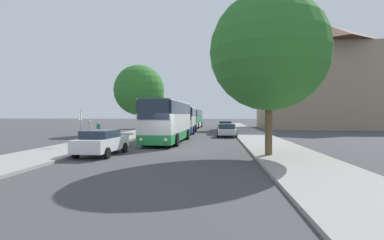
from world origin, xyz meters
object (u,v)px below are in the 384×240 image
(bus_front, at_px, (168,121))
(tree_left_far, at_px, (154,100))
(bus_middle, at_px, (185,119))
(bus_rear, at_px, (193,118))
(tree_right_near, at_px, (269,52))
(parked_car_right_far, at_px, (225,127))
(tree_left_near, at_px, (139,90))
(parked_car_left_curb, at_px, (102,142))
(parked_car_right_near, at_px, (227,130))
(bus_stop_sign, at_px, (80,124))
(pedestrian_waiting_far, at_px, (99,131))
(pedestrian_waiting_near, at_px, (90,131))

(bus_front, height_order, tree_left_far, tree_left_far)
(bus_middle, distance_m, bus_rear, 14.64)
(bus_middle, xyz_separation_m, tree_right_near, (7.06, -22.46, 4.15))
(parked_car_right_far, distance_m, tree_left_near, 12.29)
(bus_front, relative_size, tree_left_far, 1.57)
(parked_car_left_curb, bearing_deg, bus_front, 74.99)
(bus_middle, bearing_deg, tree_left_far, 117.56)
(parked_car_right_near, relative_size, bus_stop_sign, 1.68)
(bus_middle, distance_m, parked_car_right_near, 8.97)
(bus_middle, bearing_deg, parked_car_right_near, -55.42)
(bus_front, height_order, parked_car_right_near, bus_front)
(bus_stop_sign, bearing_deg, bus_front, 41.04)
(bus_front, distance_m, tree_right_near, 11.68)
(bus_rear, xyz_separation_m, parked_car_right_near, (5.38, -21.82, -1.01))
(bus_middle, relative_size, tree_left_far, 1.75)
(tree_left_far, bearing_deg, bus_front, -75.33)
(parked_car_right_near, xyz_separation_m, tree_left_near, (-10.59, 3.78, 4.66))
(tree_left_near, distance_m, tree_right_near, 22.73)
(bus_middle, bearing_deg, tree_left_near, -149.10)
(parked_car_right_near, bearing_deg, bus_rear, -74.60)
(parked_car_right_near, relative_size, tree_left_near, 0.50)
(bus_rear, relative_size, tree_left_near, 1.28)
(tree_left_far, bearing_deg, tree_left_near, -84.32)
(bus_front, relative_size, tree_left_near, 1.28)
(tree_right_near, bearing_deg, pedestrian_waiting_far, 148.51)
(parked_car_right_far, relative_size, pedestrian_waiting_near, 2.25)
(pedestrian_waiting_far, bearing_deg, bus_front, -70.92)
(parked_car_right_near, relative_size, pedestrian_waiting_far, 2.59)
(tree_left_near, relative_size, tree_right_near, 0.92)
(bus_middle, bearing_deg, parked_car_right_far, 6.31)
(bus_rear, distance_m, parked_car_right_near, 22.50)
(pedestrian_waiting_far, height_order, tree_right_near, tree_right_near)
(bus_front, height_order, tree_right_near, tree_right_near)
(parked_car_right_near, distance_m, pedestrian_waiting_far, 13.42)
(bus_stop_sign, distance_m, pedestrian_waiting_far, 4.50)
(parked_car_right_near, height_order, parked_car_right_far, parked_car_right_far)
(parked_car_right_near, xyz_separation_m, tree_right_near, (1.78, -15.28, 5.18))
(bus_rear, xyz_separation_m, bus_stop_sign, (-5.42, -33.52, -0.04))
(bus_middle, relative_size, parked_car_right_near, 2.84)
(pedestrian_waiting_far, xyz_separation_m, tree_left_near, (0.68, 11.06, 4.43))
(pedestrian_waiting_near, xyz_separation_m, pedestrian_waiting_far, (0.13, 1.49, -0.11))
(parked_car_left_curb, relative_size, bus_stop_sign, 1.79)
(parked_car_right_near, height_order, tree_right_near, tree_right_near)
(bus_front, height_order, parked_car_left_curb, bus_front)
(bus_front, height_order, bus_middle, bus_front)
(parked_car_right_far, height_order, bus_stop_sign, bus_stop_sign)
(bus_front, xyz_separation_m, parked_car_right_far, (5.28, 14.80, -1.09))
(parked_car_left_curb, height_order, tree_left_near, tree_left_near)
(bus_stop_sign, xyz_separation_m, tree_left_far, (-1.35, 31.14, 3.19))
(bus_stop_sign, height_order, pedestrian_waiting_far, bus_stop_sign)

